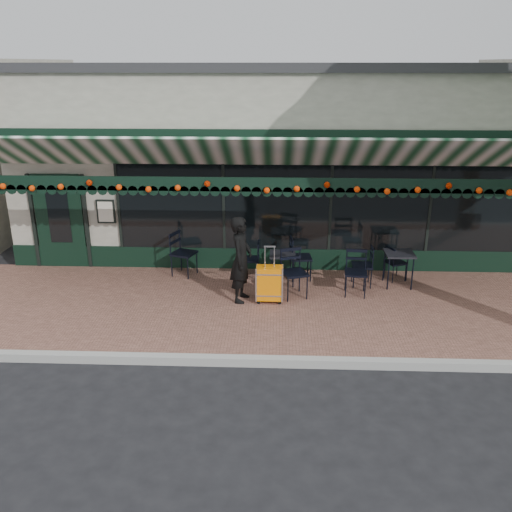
{
  "coord_description": "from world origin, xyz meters",
  "views": [
    {
      "loc": [
        0.21,
        -7.86,
        4.69
      ],
      "look_at": [
        -0.18,
        1.6,
        1.31
      ],
      "focal_mm": 38.0,
      "sensor_mm": 36.0,
      "label": 1
    }
  ],
  "objects_px": {
    "suitcase": "(269,284)",
    "cafe_table_b": "(283,257)",
    "chair_b_left": "(250,260)",
    "chair_a_front": "(356,273)",
    "chair_b_right": "(301,258)",
    "cafe_table_a": "(399,256)",
    "chair_a_right": "(396,263)",
    "chair_solo": "(184,254)",
    "chair_a_left": "(362,266)",
    "woman": "(241,259)",
    "chair_b_front": "(294,274)"
  },
  "relations": [
    {
      "from": "cafe_table_b",
      "to": "chair_b_front",
      "type": "distance_m",
      "value": 0.77
    },
    {
      "from": "chair_a_front",
      "to": "chair_b_left",
      "type": "distance_m",
      "value": 2.38
    },
    {
      "from": "chair_a_right",
      "to": "chair_b_front",
      "type": "bearing_deg",
      "value": 91.46
    },
    {
      "from": "woman",
      "to": "cafe_table_b",
      "type": "bearing_deg",
      "value": -30.27
    },
    {
      "from": "cafe_table_b",
      "to": "chair_solo",
      "type": "bearing_deg",
      "value": 169.87
    },
    {
      "from": "chair_a_right",
      "to": "chair_b_front",
      "type": "xyz_separation_m",
      "value": [
        -2.27,
        -1.02,
        0.11
      ]
    },
    {
      "from": "cafe_table_a",
      "to": "chair_a_front",
      "type": "bearing_deg",
      "value": -150.94
    },
    {
      "from": "cafe_table_b",
      "to": "chair_a_right",
      "type": "xyz_separation_m",
      "value": [
        2.5,
        0.3,
        -0.21
      ]
    },
    {
      "from": "chair_b_right",
      "to": "chair_b_front",
      "type": "xyz_separation_m",
      "value": [
        -0.17,
        -1.01,
        0.02
      ]
    },
    {
      "from": "chair_a_left",
      "to": "chair_a_front",
      "type": "xyz_separation_m",
      "value": [
        -0.2,
        -0.51,
        0.03
      ]
    },
    {
      "from": "chair_a_left",
      "to": "chair_solo",
      "type": "distance_m",
      "value": 3.94
    },
    {
      "from": "chair_a_front",
      "to": "chair_solo",
      "type": "height_order",
      "value": "chair_solo"
    },
    {
      "from": "chair_a_left",
      "to": "chair_solo",
      "type": "relative_size",
      "value": 0.88
    },
    {
      "from": "cafe_table_a",
      "to": "chair_a_left",
      "type": "xyz_separation_m",
      "value": [
        -0.78,
        -0.03,
        -0.22
      ]
    },
    {
      "from": "woman",
      "to": "cafe_table_b",
      "type": "relative_size",
      "value": 2.56
    },
    {
      "from": "chair_b_left",
      "to": "chair_b_right",
      "type": "xyz_separation_m",
      "value": [
        1.12,
        0.01,
        0.05
      ]
    },
    {
      "from": "chair_a_right",
      "to": "chair_a_front",
      "type": "xyz_separation_m",
      "value": [
        -0.99,
        -0.87,
        0.07
      ]
    },
    {
      "from": "chair_b_left",
      "to": "chair_b_front",
      "type": "xyz_separation_m",
      "value": [
        0.95,
        -1.0,
        0.07
      ]
    },
    {
      "from": "suitcase",
      "to": "chair_a_right",
      "type": "bearing_deg",
      "value": 26.24
    },
    {
      "from": "chair_b_left",
      "to": "cafe_table_a",
      "type": "bearing_deg",
      "value": 85.04
    },
    {
      "from": "cafe_table_a",
      "to": "chair_a_left",
      "type": "relative_size",
      "value": 0.84
    },
    {
      "from": "cafe_table_b",
      "to": "chair_a_left",
      "type": "bearing_deg",
      "value": -1.84
    },
    {
      "from": "suitcase",
      "to": "woman",
      "type": "bearing_deg",
      "value": 172.94
    },
    {
      "from": "cafe_table_a",
      "to": "cafe_table_b",
      "type": "distance_m",
      "value": 2.48
    },
    {
      "from": "chair_a_left",
      "to": "cafe_table_a",
      "type": "bearing_deg",
      "value": 94.14
    },
    {
      "from": "cafe_table_b",
      "to": "chair_b_left",
      "type": "distance_m",
      "value": 0.79
    },
    {
      "from": "chair_a_front",
      "to": "chair_b_right",
      "type": "distance_m",
      "value": 1.39
    },
    {
      "from": "chair_a_left",
      "to": "chair_b_left",
      "type": "height_order",
      "value": "chair_a_left"
    },
    {
      "from": "chair_b_left",
      "to": "chair_solo",
      "type": "distance_m",
      "value": 1.5
    },
    {
      "from": "suitcase",
      "to": "chair_b_right",
      "type": "relative_size",
      "value": 1.21
    },
    {
      "from": "woman",
      "to": "chair_b_front",
      "type": "height_order",
      "value": "woman"
    },
    {
      "from": "chair_a_left",
      "to": "chair_b_left",
      "type": "distance_m",
      "value": 2.45
    },
    {
      "from": "chair_b_left",
      "to": "woman",
      "type": "bearing_deg",
      "value": -4.82
    },
    {
      "from": "woman",
      "to": "cafe_table_a",
      "type": "bearing_deg",
      "value": -63.17
    },
    {
      "from": "chair_solo",
      "to": "chair_a_front",
      "type": "bearing_deg",
      "value": -83.83
    },
    {
      "from": "woman",
      "to": "chair_a_left",
      "type": "height_order",
      "value": "woman"
    },
    {
      "from": "suitcase",
      "to": "cafe_table_a",
      "type": "distance_m",
      "value": 2.93
    },
    {
      "from": "woman",
      "to": "chair_a_front",
      "type": "xyz_separation_m",
      "value": [
        2.33,
        0.37,
        -0.4
      ]
    },
    {
      "from": "cafe_table_a",
      "to": "chair_solo",
      "type": "distance_m",
      "value": 4.71
    },
    {
      "from": "chair_a_front",
      "to": "chair_solo",
      "type": "distance_m",
      "value": 3.84
    },
    {
      "from": "suitcase",
      "to": "chair_b_left",
      "type": "xyz_separation_m",
      "value": [
        -0.45,
        1.29,
        0.04
      ]
    },
    {
      "from": "suitcase",
      "to": "chair_a_left",
      "type": "xyz_separation_m",
      "value": [
        1.97,
        0.96,
        0.05
      ]
    },
    {
      "from": "woman",
      "to": "chair_solo",
      "type": "relative_size",
      "value": 1.73
    },
    {
      "from": "suitcase",
      "to": "chair_b_left",
      "type": "bearing_deg",
      "value": 110.25
    },
    {
      "from": "cafe_table_a",
      "to": "chair_a_right",
      "type": "distance_m",
      "value": 0.42
    },
    {
      "from": "cafe_table_b",
      "to": "chair_b_right",
      "type": "relative_size",
      "value": 0.7
    },
    {
      "from": "cafe_table_b",
      "to": "chair_b_left",
      "type": "bearing_deg",
      "value": 158.91
    },
    {
      "from": "woman",
      "to": "chair_b_right",
      "type": "bearing_deg",
      "value": -33.86
    },
    {
      "from": "suitcase",
      "to": "cafe_table_b",
      "type": "height_order",
      "value": "suitcase"
    },
    {
      "from": "chair_a_right",
      "to": "chair_b_left",
      "type": "height_order",
      "value": "chair_b_left"
    }
  ]
}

